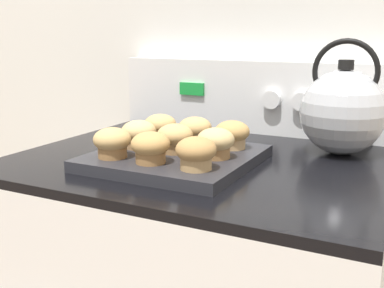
# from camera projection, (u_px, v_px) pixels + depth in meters

# --- Properties ---
(wall_back) EXTENTS (8.00, 0.05, 2.40)m
(wall_back) POSITION_uv_depth(u_px,v_px,m) (264.00, 18.00, 1.23)
(wall_back) COLOR silver
(wall_back) RESTS_ON ground_plane
(control_panel) EXTENTS (0.74, 0.07, 0.18)m
(control_panel) POSITION_uv_depth(u_px,v_px,m) (256.00, 97.00, 1.23)
(control_panel) COLOR white
(control_panel) RESTS_ON stove_range
(muffin_pan) EXTENTS (0.30, 0.30, 0.02)m
(muffin_pan) POSITION_uv_depth(u_px,v_px,m) (175.00, 158.00, 0.94)
(muffin_pan) COLOR #28282D
(muffin_pan) RESTS_ON stove_range
(muffin_r0_c0) EXTENTS (0.07, 0.07, 0.06)m
(muffin_r0_c0) POSITION_uv_depth(u_px,v_px,m) (112.00, 142.00, 0.90)
(muffin_r0_c0) COLOR olive
(muffin_r0_c0) RESTS_ON muffin_pan
(muffin_r0_c1) EXTENTS (0.07, 0.07, 0.06)m
(muffin_r0_c1) POSITION_uv_depth(u_px,v_px,m) (150.00, 147.00, 0.86)
(muffin_r0_c1) COLOR olive
(muffin_r0_c1) RESTS_ON muffin_pan
(muffin_r0_c2) EXTENTS (0.07, 0.07, 0.06)m
(muffin_r0_c2) POSITION_uv_depth(u_px,v_px,m) (196.00, 153.00, 0.82)
(muffin_r0_c2) COLOR tan
(muffin_r0_c2) RESTS_ON muffin_pan
(muffin_r1_c0) EXTENTS (0.07, 0.07, 0.06)m
(muffin_r1_c0) POSITION_uv_depth(u_px,v_px,m) (139.00, 134.00, 0.97)
(muffin_r1_c0) COLOR #A37A4C
(muffin_r1_c0) RESTS_ON muffin_pan
(muffin_r1_c1) EXTENTS (0.07, 0.07, 0.06)m
(muffin_r1_c1) POSITION_uv_depth(u_px,v_px,m) (175.00, 138.00, 0.94)
(muffin_r1_c1) COLOR #A37A4C
(muffin_r1_c1) RESTS_ON muffin_pan
(muffin_r1_c2) EXTENTS (0.07, 0.07, 0.06)m
(muffin_r1_c2) POSITION_uv_depth(u_px,v_px,m) (216.00, 143.00, 0.89)
(muffin_r1_c2) COLOR olive
(muffin_r1_c2) RESTS_ON muffin_pan
(muffin_r2_c0) EXTENTS (0.07, 0.07, 0.06)m
(muffin_r2_c0) POSITION_uv_depth(u_px,v_px,m) (160.00, 127.00, 1.05)
(muffin_r2_c0) COLOR tan
(muffin_r2_c0) RESTS_ON muffin_pan
(muffin_r2_c1) EXTENTS (0.07, 0.07, 0.06)m
(muffin_r2_c1) POSITION_uv_depth(u_px,v_px,m) (195.00, 130.00, 1.01)
(muffin_r2_c1) COLOR #A37A4C
(muffin_r2_c1) RESTS_ON muffin_pan
(muffin_r2_c2) EXTENTS (0.07, 0.07, 0.06)m
(muffin_r2_c2) POSITION_uv_depth(u_px,v_px,m) (232.00, 134.00, 0.97)
(muffin_r2_c2) COLOR tan
(muffin_r2_c2) RESTS_ON muffin_pan
(tea_kettle) EXTENTS (0.21, 0.18, 0.24)m
(tea_kettle) POSITION_uv_depth(u_px,v_px,m) (343.00, 111.00, 1.00)
(tea_kettle) COLOR #ADAFB5
(tea_kettle) RESTS_ON stove_range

